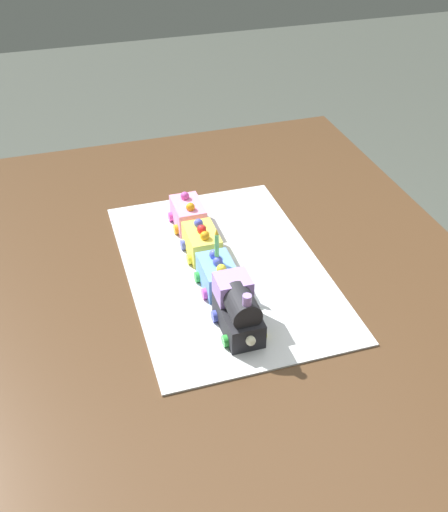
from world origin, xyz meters
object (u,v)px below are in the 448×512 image
object	(u,v)px
dining_table	(243,318)
birthday_candle	(217,243)
cake_car_hopper_sky_blue	(218,275)
cake_car_caboose_lemon	(202,242)
cake_locomotive	(238,309)
cake_car_tanker_bubblegum	(188,214)

from	to	relation	value
dining_table	birthday_candle	xyz separation A→B (m)	(-0.01, 0.06, 0.21)
cake_car_hopper_sky_blue	birthday_candle	distance (m)	0.07
cake_car_caboose_lemon	birthday_candle	size ratio (longest dim) A/B	1.58
cake_locomotive	cake_car_hopper_sky_blue	xyz separation A→B (m)	(0.13, 0.00, -0.02)
cake_car_caboose_lemon	dining_table	bearing A→B (deg)	-150.64
cake_locomotive	cake_car_tanker_bubblegum	distance (m)	0.37
cake_locomotive	cake_car_caboose_lemon	size ratio (longest dim) A/B	1.40
cake_car_hopper_sky_blue	cake_car_caboose_lemon	xyz separation A→B (m)	(0.12, 0.00, 0.00)
cake_car_tanker_bubblegum	birthday_candle	bearing A→B (deg)	-180.00
cake_locomotive	cake_car_caboose_lemon	xyz separation A→B (m)	(0.25, 0.00, -0.02)
dining_table	cake_locomotive	world-z (taller)	cake_locomotive
cake_car_tanker_bubblegum	cake_car_hopper_sky_blue	bearing A→B (deg)	180.00
birthday_candle	dining_table	bearing A→B (deg)	-84.60
cake_car_hopper_sky_blue	cake_locomotive	bearing A→B (deg)	-180.00
dining_table	birthday_candle	bearing A→B (deg)	95.40
dining_table	cake_locomotive	bearing A→B (deg)	156.91
cake_locomotive	cake_car_caboose_lemon	distance (m)	0.25
dining_table	cake_car_tanker_bubblegum	bearing A→B (deg)	14.94
dining_table	cake_locomotive	xyz separation A→B (m)	(-0.14, 0.06, 0.16)
cake_car_tanker_bubblegum	birthday_candle	xyz separation A→B (m)	(-0.23, -0.00, 0.07)
cake_car_tanker_bubblegum	birthday_candle	world-z (taller)	birthday_candle
cake_car_hopper_sky_blue	birthday_candle	xyz separation A→B (m)	(0.01, -0.00, 0.07)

